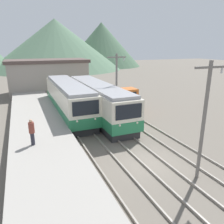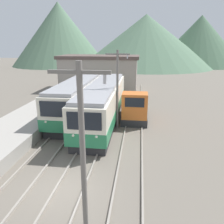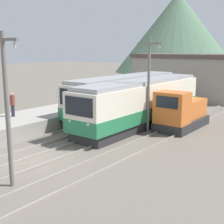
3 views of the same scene
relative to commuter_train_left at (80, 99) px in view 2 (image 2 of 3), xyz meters
name	(u,v)px [view 2 (image 2 of 3)]	position (x,y,z in m)	size (l,w,h in m)	color
ground_plane	(66,189)	(2.60, -12.37, -1.71)	(200.00, 200.00, 0.00)	#665E54
track_left	(19,184)	(0.00, -12.37, -1.64)	(1.54, 60.00, 0.14)	gray
track_center	(70,188)	(2.80, -12.37, -1.64)	(1.54, 60.00, 0.14)	gray
track_right	(128,193)	(5.80, -12.37, -1.64)	(1.54, 60.00, 0.14)	gray
commuter_train_left	(80,99)	(0.00, 0.00, 0.00)	(2.84, 13.80, 3.68)	#28282B
commuter_train_center	(103,104)	(2.80, -1.69, -0.02)	(2.84, 14.77, 3.63)	#28282B
shunting_locomotive	(135,108)	(5.80, -0.94, -0.50)	(2.40, 5.30, 3.00)	#28282B
catenary_mast_near	(83,151)	(4.31, -14.97, 1.97)	(2.00, 0.20, 6.73)	slate
catenary_mast_mid	(117,87)	(4.31, -3.28, 1.97)	(2.00, 0.20, 6.73)	slate
station_building	(100,72)	(-0.35, 13.63, 1.02)	(12.60, 6.30, 5.40)	gray
mountain_backdrop	(129,39)	(2.28, 54.85, 6.98)	(77.95, 42.93, 20.20)	#517056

